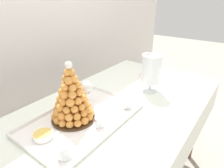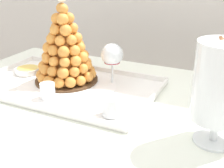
# 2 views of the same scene
# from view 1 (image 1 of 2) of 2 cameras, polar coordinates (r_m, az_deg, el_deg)

# --- Properties ---
(backdrop_wall) EXTENTS (4.80, 0.10, 2.50)m
(backdrop_wall) POSITION_cam_1_polar(r_m,az_deg,el_deg) (1.80, -24.70, 17.85)
(backdrop_wall) COLOR silver
(backdrop_wall) RESTS_ON ground_plane
(buffet_table) EXTENTS (1.49, 0.89, 0.78)m
(buffet_table) POSITION_cam_1_polar(r_m,az_deg,el_deg) (1.29, 2.50, -8.67)
(buffet_table) COLOR brown
(buffet_table) RESTS_ON ground_plane
(serving_tray) EXTENTS (0.64, 0.40, 0.02)m
(serving_tray) POSITION_cam_1_polar(r_m,az_deg,el_deg) (1.09, -8.38, -9.99)
(serving_tray) COLOR white
(serving_tray) RESTS_ON buffet_table
(croquembouche) EXTENTS (0.24, 0.24, 0.33)m
(croquembouche) POSITION_cam_1_polar(r_m,az_deg,el_deg) (1.04, -11.66, -3.96)
(croquembouche) COLOR #4C331E
(croquembouche) RESTS_ON serving_tray
(dessert_cup_left) EXTENTS (0.06, 0.06, 0.06)m
(dessert_cup_left) POSITION_cam_1_polar(r_m,az_deg,el_deg) (0.88, -13.64, -18.45)
(dessert_cup_left) COLOR silver
(dessert_cup_left) RESTS_ON serving_tray
(dessert_cup_mid_left) EXTENTS (0.05, 0.05, 0.05)m
(dessert_cup_mid_left) POSITION_cam_1_polar(r_m,az_deg,el_deg) (1.01, -3.65, -11.02)
(dessert_cup_mid_left) COLOR silver
(dessert_cup_mid_left) RESTS_ON serving_tray
(dessert_cup_centre) EXTENTS (0.06, 0.06, 0.06)m
(dessert_cup_centre) POSITION_cam_1_polar(r_m,az_deg,el_deg) (1.17, 4.38, -5.63)
(dessert_cup_centre) COLOR silver
(dessert_cup_centre) RESTS_ON serving_tray
(creme_brulee_ramekin) EXTENTS (0.10, 0.10, 0.02)m
(creme_brulee_ramekin) POSITION_cam_1_polar(r_m,az_deg,el_deg) (1.01, -19.40, -13.75)
(creme_brulee_ramekin) COLOR white
(creme_brulee_ramekin) RESTS_ON serving_tray
(macaron_goblet) EXTENTS (0.14, 0.14, 0.28)m
(macaron_goblet) POSITION_cam_1_polar(r_m,az_deg,el_deg) (1.35, 11.32, 4.24)
(macaron_goblet) COLOR white
(macaron_goblet) RESTS_ON buffet_table
(fruit_tart_plate) EXTENTS (0.19, 0.19, 0.05)m
(fruit_tart_plate) POSITION_cam_1_polar(r_m,az_deg,el_deg) (1.65, 11.13, 2.65)
(fruit_tart_plate) COLOR white
(fruit_tart_plate) RESTS_ON buffet_table
(wine_glass) EXTENTS (0.08, 0.08, 0.16)m
(wine_glass) POSITION_cam_1_polar(r_m,az_deg,el_deg) (1.18, -7.70, -1.15)
(wine_glass) COLOR silver
(wine_glass) RESTS_ON buffet_table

